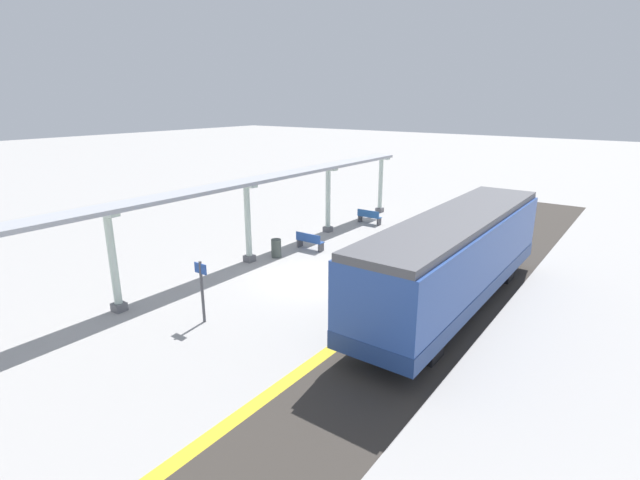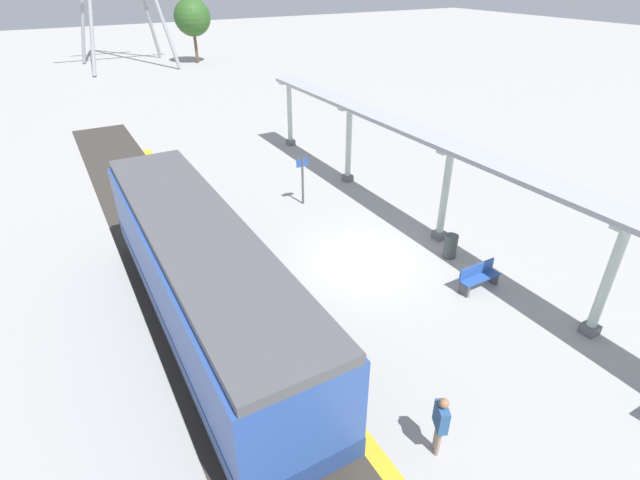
{
  "view_description": "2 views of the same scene",
  "coord_description": "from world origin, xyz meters",
  "px_view_note": "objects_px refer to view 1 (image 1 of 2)",
  "views": [
    {
      "loc": [
        -11.24,
        14.87,
        7.35
      ],
      "look_at": [
        -0.78,
        0.52,
        2.0
      ],
      "focal_mm": 26.3,
      "sensor_mm": 36.0,
      "label": 1
    },
    {
      "loc": [
        -8.37,
        -11.87,
        9.33
      ],
      "look_at": [
        -1.35,
        0.44,
        1.13
      ],
      "focal_mm": 26.68,
      "sensor_mm": 36.0,
      "label": 2
    }
  ],
  "objects_px": {
    "bench_mid_platform": "(369,217)",
    "trash_bin": "(276,248)",
    "passenger_waiting_near_edge": "(442,230)",
    "train_near_carriage": "(455,260)",
    "canopy_pillar_second": "(328,200)",
    "platform_info_sign": "(202,286)",
    "canopy_pillar_third": "(248,223)",
    "canopy_pillar_fourth": "(113,262)",
    "canopy_pillar_nearest": "(381,185)",
    "bench_near_end": "(309,241)"
  },
  "relations": [
    {
      "from": "bench_mid_platform",
      "to": "trash_bin",
      "type": "bearing_deg",
      "value": 87.31
    },
    {
      "from": "canopy_pillar_third",
      "to": "platform_info_sign",
      "type": "xyz_separation_m",
      "value": [
        -3.17,
        5.45,
        -0.54
      ]
    },
    {
      "from": "passenger_waiting_near_edge",
      "to": "train_near_carriage",
      "type": "bearing_deg",
      "value": 115.17
    },
    {
      "from": "canopy_pillar_fourth",
      "to": "platform_info_sign",
      "type": "bearing_deg",
      "value": -158.73
    },
    {
      "from": "bench_mid_platform",
      "to": "canopy_pillar_nearest",
      "type": "bearing_deg",
      "value": -72.38
    },
    {
      "from": "train_near_carriage",
      "to": "platform_info_sign",
      "type": "xyz_separation_m",
      "value": [
        6.4,
        6.22,
        -0.5
      ]
    },
    {
      "from": "bench_near_end",
      "to": "passenger_waiting_near_edge",
      "type": "xyz_separation_m",
      "value": [
        -5.39,
        -4.04,
        0.58
      ]
    },
    {
      "from": "canopy_pillar_fourth",
      "to": "platform_info_sign",
      "type": "height_order",
      "value": "canopy_pillar_fourth"
    },
    {
      "from": "canopy_pillar_nearest",
      "to": "canopy_pillar_third",
      "type": "bearing_deg",
      "value": 90.0
    },
    {
      "from": "canopy_pillar_third",
      "to": "platform_info_sign",
      "type": "distance_m",
      "value": 6.33
    },
    {
      "from": "train_near_carriage",
      "to": "bench_mid_platform",
      "type": "bearing_deg",
      "value": -45.2
    },
    {
      "from": "bench_near_end",
      "to": "canopy_pillar_nearest",
      "type": "bearing_deg",
      "value": -82.91
    },
    {
      "from": "canopy_pillar_third",
      "to": "trash_bin",
      "type": "xyz_separation_m",
      "value": [
        -0.61,
        -1.23,
        -1.42
      ]
    },
    {
      "from": "bench_mid_platform",
      "to": "passenger_waiting_near_edge",
      "type": "bearing_deg",
      "value": 158.21
    },
    {
      "from": "canopy_pillar_third",
      "to": "bench_near_end",
      "type": "height_order",
      "value": "canopy_pillar_third"
    },
    {
      "from": "platform_info_sign",
      "to": "bench_near_end",
      "type": "bearing_deg",
      "value": -76.89
    },
    {
      "from": "canopy_pillar_third",
      "to": "trash_bin",
      "type": "distance_m",
      "value": 1.98
    },
    {
      "from": "canopy_pillar_nearest",
      "to": "canopy_pillar_fourth",
      "type": "height_order",
      "value": "same"
    },
    {
      "from": "train_near_carriage",
      "to": "platform_info_sign",
      "type": "distance_m",
      "value": 8.94
    },
    {
      "from": "canopy_pillar_second",
      "to": "bench_mid_platform",
      "type": "distance_m",
      "value": 3.45
    },
    {
      "from": "platform_info_sign",
      "to": "train_near_carriage",
      "type": "bearing_deg",
      "value": -135.82
    },
    {
      "from": "canopy_pillar_second",
      "to": "canopy_pillar_third",
      "type": "bearing_deg",
      "value": 90.0
    },
    {
      "from": "canopy_pillar_third",
      "to": "canopy_pillar_fourth",
      "type": "distance_m",
      "value": 6.68
    },
    {
      "from": "canopy_pillar_third",
      "to": "platform_info_sign",
      "type": "bearing_deg",
      "value": 120.18
    },
    {
      "from": "canopy_pillar_fourth",
      "to": "bench_mid_platform",
      "type": "height_order",
      "value": "canopy_pillar_fourth"
    },
    {
      "from": "train_near_carriage",
      "to": "canopy_pillar_fourth",
      "type": "height_order",
      "value": "canopy_pillar_fourth"
    },
    {
      "from": "canopy_pillar_nearest",
      "to": "passenger_waiting_near_edge",
      "type": "xyz_separation_m",
      "value": [
        -6.55,
        5.35,
        -0.85
      ]
    },
    {
      "from": "train_near_carriage",
      "to": "canopy_pillar_nearest",
      "type": "distance_m",
      "value": 15.16
    },
    {
      "from": "bench_near_end",
      "to": "canopy_pillar_third",
      "type": "bearing_deg",
      "value": 69.63
    },
    {
      "from": "trash_bin",
      "to": "canopy_pillar_third",
      "type": "bearing_deg",
      "value": 63.76
    },
    {
      "from": "bench_near_end",
      "to": "passenger_waiting_near_edge",
      "type": "bearing_deg",
      "value": -143.11
    },
    {
      "from": "platform_info_sign",
      "to": "passenger_waiting_near_edge",
      "type": "relative_size",
      "value": 1.35
    },
    {
      "from": "train_near_carriage",
      "to": "passenger_waiting_near_edge",
      "type": "distance_m",
      "value": 7.13
    },
    {
      "from": "canopy_pillar_second",
      "to": "platform_info_sign",
      "type": "xyz_separation_m",
      "value": [
        -3.17,
        11.88,
        -0.54
      ]
    },
    {
      "from": "canopy_pillar_fourth",
      "to": "bench_near_end",
      "type": "height_order",
      "value": "canopy_pillar_fourth"
    },
    {
      "from": "bench_near_end",
      "to": "platform_info_sign",
      "type": "height_order",
      "value": "platform_info_sign"
    },
    {
      "from": "canopy_pillar_third",
      "to": "passenger_waiting_near_edge",
      "type": "distance_m",
      "value": 9.77
    },
    {
      "from": "canopy_pillar_second",
      "to": "trash_bin",
      "type": "bearing_deg",
      "value": 96.66
    },
    {
      "from": "train_near_carriage",
      "to": "bench_mid_platform",
      "type": "height_order",
      "value": "train_near_carriage"
    },
    {
      "from": "train_near_carriage",
      "to": "canopy_pillar_fourth",
      "type": "bearing_deg",
      "value": 37.91
    },
    {
      "from": "canopy_pillar_nearest",
      "to": "passenger_waiting_near_edge",
      "type": "bearing_deg",
      "value": 140.79
    },
    {
      "from": "canopy_pillar_nearest",
      "to": "bench_mid_platform",
      "type": "relative_size",
      "value": 2.46
    },
    {
      "from": "canopy_pillar_fourth",
      "to": "bench_near_end",
      "type": "relative_size",
      "value": 2.45
    },
    {
      "from": "canopy_pillar_fourth",
      "to": "bench_mid_platform",
      "type": "bearing_deg",
      "value": -93.53
    },
    {
      "from": "bench_near_end",
      "to": "platform_info_sign",
      "type": "bearing_deg",
      "value": 103.11
    },
    {
      "from": "canopy_pillar_nearest",
      "to": "bench_mid_platform",
      "type": "bearing_deg",
      "value": 107.62
    },
    {
      "from": "canopy_pillar_second",
      "to": "passenger_waiting_near_edge",
      "type": "xyz_separation_m",
      "value": [
        -6.55,
        -0.76,
        -0.85
      ]
    },
    {
      "from": "bench_mid_platform",
      "to": "trash_bin",
      "type": "distance_m",
      "value": 8.19
    },
    {
      "from": "train_near_carriage",
      "to": "canopy_pillar_second",
      "type": "distance_m",
      "value": 11.12
    },
    {
      "from": "trash_bin",
      "to": "passenger_waiting_near_edge",
      "type": "height_order",
      "value": "passenger_waiting_near_edge"
    }
  ]
}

